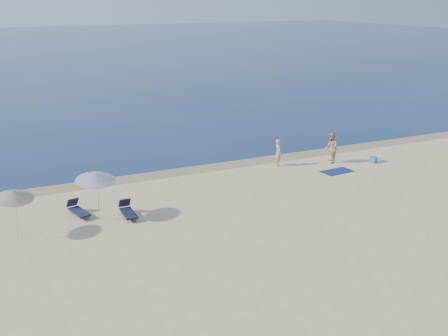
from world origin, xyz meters
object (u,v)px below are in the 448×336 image
object	(u,v)px
person_left	(278,153)
umbrella_near	(95,177)
person_right	(331,148)
blue_cooler	(374,160)

from	to	relation	value
person_left	umbrella_near	xyz separation A→B (m)	(-11.38, -3.57, 1.17)
person_right	blue_cooler	bearing A→B (deg)	94.95
person_right	person_left	bearing A→B (deg)	-75.22
person_left	person_right	xyz separation A→B (m)	(3.13, -0.81, 0.12)
person_right	blue_cooler	distance (m)	2.69
person_left	blue_cooler	bearing A→B (deg)	-99.11
person_right	blue_cooler	size ratio (longest dim) A/B	3.80
person_left	person_right	bearing A→B (deg)	-94.74
blue_cooler	person_left	bearing A→B (deg)	138.79
person_right	blue_cooler	xyz separation A→B (m)	(2.35, -1.07, -0.74)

